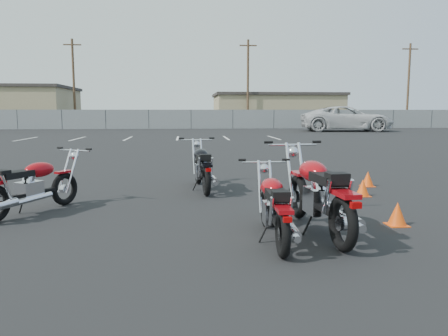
{
  "coord_description": "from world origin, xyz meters",
  "views": [
    {
      "loc": [
        -0.45,
        -6.93,
        1.63
      ],
      "look_at": [
        0.2,
        0.6,
        0.65
      ],
      "focal_mm": 35.0,
      "sensor_mm": 36.0,
      "label": 1
    }
  ],
  "objects": [
    {
      "name": "training_cone_near",
      "position": [
        3.51,
        2.22,
        0.16
      ],
      "size": [
        0.28,
        0.28,
        0.33
      ],
      "color": "#FF520D",
      "rests_on": "ground"
    },
    {
      "name": "utility_pole_d",
      "position": [
        24.0,
        40.0,
        4.69
      ],
      "size": [
        1.8,
        0.24,
        9.0
      ],
      "color": "#463120",
      "rests_on": "ground"
    },
    {
      "name": "motorcycle_second_black",
      "position": [
        -0.12,
        2.11,
        0.47
      ],
      "size": [
        0.82,
        2.13,
        1.04
      ],
      "color": "black",
      "rests_on": "ground"
    },
    {
      "name": "white_van",
      "position": [
        12.84,
        28.53,
        1.64
      ],
      "size": [
        4.43,
        8.96,
        3.27
      ],
      "primitive_type": "imported",
      "rotation": [
        0.0,
        0.0,
        1.45
      ],
      "color": "silver",
      "rests_on": "ground"
    },
    {
      "name": "tan_building_east",
      "position": [
        10.0,
        44.0,
        1.86
      ],
      "size": [
        14.4,
        9.4,
        3.7
      ],
      "color": "#988A62",
      "rests_on": "ground"
    },
    {
      "name": "utility_pole_c",
      "position": [
        6.0,
        39.0,
        4.69
      ],
      "size": [
        1.8,
        0.24,
        9.0
      ],
      "color": "#463120",
      "rests_on": "ground"
    },
    {
      "name": "motorcycle_rear_red",
      "position": [
        0.65,
        -1.62,
        0.43
      ],
      "size": [
        0.75,
        1.94,
        0.95
      ],
      "color": "black",
      "rests_on": "ground"
    },
    {
      "name": "training_cone_far",
      "position": [
        2.57,
        -1.03,
        0.17
      ],
      "size": [
        0.28,
        0.28,
        0.34
      ],
      "color": "#FF520D",
      "rests_on": "ground"
    },
    {
      "name": "motorcycle_front_red",
      "position": [
        -2.92,
        0.18,
        0.45
      ],
      "size": [
        1.36,
        1.93,
        0.99
      ],
      "color": "black",
      "rests_on": "ground"
    },
    {
      "name": "training_cone_extra",
      "position": [
        2.95,
        1.14,
        0.16
      ],
      "size": [
        0.28,
        0.28,
        0.33
      ],
      "color": "#FF520D",
      "rests_on": "ground"
    },
    {
      "name": "motorcycle_third_red",
      "position": [
        1.31,
        -1.31,
        0.53
      ],
      "size": [
        0.93,
        2.4,
        1.17
      ],
      "color": "black",
      "rests_on": "ground"
    },
    {
      "name": "parking_line_stripes",
      "position": [
        -2.5,
        20.0,
        0.0
      ],
      "size": [
        15.12,
        4.0,
        0.01
      ],
      "color": "silver",
      "rests_on": "ground"
    },
    {
      "name": "utility_pole_b",
      "position": [
        -12.0,
        40.0,
        4.69
      ],
      "size": [
        1.8,
        0.24,
        9.0
      ],
      "color": "#463120",
      "rests_on": "ground"
    },
    {
      "name": "ground",
      "position": [
        0.0,
        0.0,
        0.0
      ],
      "size": [
        120.0,
        120.0,
        0.0
      ],
      "primitive_type": "plane",
      "color": "black",
      "rests_on": "ground"
    },
    {
      "name": "chainlink_fence",
      "position": [
        -0.0,
        35.0,
        0.9
      ],
      "size": [
        80.06,
        0.06,
        1.8
      ],
      "color": "slate",
      "rests_on": "ground"
    }
  ]
}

